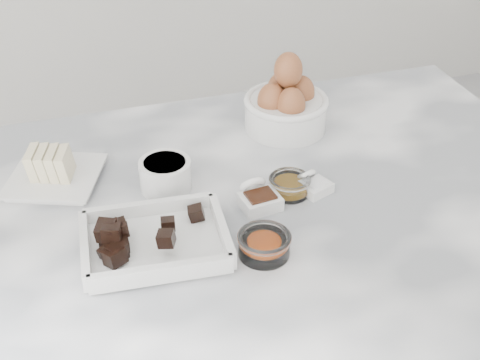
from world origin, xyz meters
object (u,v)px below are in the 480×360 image
butter_plate (53,171)px  sugar_ramekin (165,174)px  vanilla_spoon (258,197)px  salt_spoon (314,185)px  chocolate_dish (155,238)px  zest_bowl (264,244)px  honey_bowl (290,185)px  egg_bowl (286,104)px

butter_plate → sugar_ramekin: bearing=-22.3°
sugar_ramekin → vanilla_spoon: sugar_ramekin is taller
vanilla_spoon → salt_spoon: vanilla_spoon is taller
chocolate_dish → zest_bowl: bearing=-20.2°
honey_bowl → salt_spoon: 0.04m
sugar_ramekin → salt_spoon: 0.25m
honey_bowl → vanilla_spoon: (-0.06, -0.02, -0.00)m
chocolate_dish → butter_plate: butter_plate is taller
honey_bowl → salt_spoon: (0.04, -0.01, -0.00)m
vanilla_spoon → sugar_ramekin: bearing=145.5°
butter_plate → salt_spoon: 0.44m
chocolate_dish → egg_bowl: bearing=42.6°
chocolate_dish → butter_plate: bearing=119.9°
sugar_ramekin → chocolate_dish: bearing=-107.4°
vanilla_spoon → egg_bowl: bearing=59.9°
butter_plate → salt_spoon: bearing=-20.5°
sugar_ramekin → salt_spoon: (0.23, -0.08, -0.02)m
chocolate_dish → butter_plate: 0.26m
butter_plate → zest_bowl: 0.40m
zest_bowl → egg_bowl: bearing=64.9°
zest_bowl → vanilla_spoon: 0.12m
butter_plate → vanilla_spoon: (0.31, -0.16, -0.01)m
butter_plate → zest_bowl: size_ratio=2.37×
zest_bowl → vanilla_spoon: vanilla_spoon is taller
butter_plate → zest_bowl: butter_plate is taller
egg_bowl → zest_bowl: bearing=-115.1°
zest_bowl → sugar_ramekin: bearing=116.2°
chocolate_dish → egg_bowl: size_ratio=1.39×
butter_plate → sugar_ramekin: size_ratio=2.20×
sugar_ramekin → vanilla_spoon: (0.13, -0.09, -0.01)m
salt_spoon → egg_bowl: bearing=82.4°
egg_bowl → honey_bowl: (-0.07, -0.21, -0.03)m
butter_plate → egg_bowl: size_ratio=1.18×
sugar_ramekin → honey_bowl: (0.19, -0.07, -0.01)m
chocolate_dish → honey_bowl: 0.25m
egg_bowl → honey_bowl: egg_bowl is taller
sugar_ramekin → salt_spoon: sugar_ramekin is taller
zest_bowl → honey_bowl: bearing=56.1°
honey_bowl → zest_bowl: bearing=-123.9°
egg_bowl → salt_spoon: bearing=-97.6°
chocolate_dish → vanilla_spoon: bearing=19.0°
egg_bowl → zest_bowl: (-0.16, -0.34, -0.03)m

